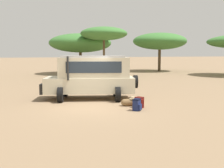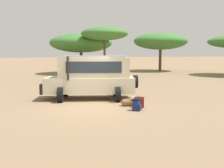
{
  "view_description": "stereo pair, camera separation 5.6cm",
  "coord_description": "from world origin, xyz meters",
  "px_view_note": "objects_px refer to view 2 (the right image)",
  "views": [
    {
      "loc": [
        -3.54,
        -11.77,
        2.57
      ],
      "look_at": [
        1.3,
        0.7,
        1.0
      ],
      "focal_mm": 42.0,
      "sensor_mm": 36.0,
      "label": 1
    },
    {
      "loc": [
        -3.49,
        -11.79,
        2.57
      ],
      "look_at": [
        1.3,
        0.7,
        1.0
      ],
      "focal_mm": 42.0,
      "sensor_mm": 36.0,
      "label": 2
    }
  ],
  "objects_px": {
    "acacia_tree_right_mid": "(104,34)",
    "acacia_tree_far_right": "(161,41)",
    "backpack_cluster_center": "(139,103)",
    "duffel_bag_low_black_case": "(131,102)",
    "backpack_beside_front_wheel": "(137,105)",
    "acacia_tree_centre_back": "(81,43)",
    "safari_vehicle": "(92,76)"
  },
  "relations": [
    {
      "from": "acacia_tree_right_mid",
      "to": "acacia_tree_far_right",
      "type": "distance_m",
      "value": 11.65
    },
    {
      "from": "safari_vehicle",
      "to": "backpack_beside_front_wheel",
      "type": "distance_m",
      "value": 3.97
    },
    {
      "from": "backpack_cluster_center",
      "to": "acacia_tree_centre_back",
      "type": "height_order",
      "value": "acacia_tree_centre_back"
    },
    {
      "from": "backpack_beside_front_wheel",
      "to": "duffel_bag_low_black_case",
      "type": "height_order",
      "value": "backpack_beside_front_wheel"
    },
    {
      "from": "safari_vehicle",
      "to": "acacia_tree_right_mid",
      "type": "xyz_separation_m",
      "value": [
        5.53,
        13.57,
        3.43
      ]
    },
    {
      "from": "backpack_cluster_center",
      "to": "acacia_tree_far_right",
      "type": "height_order",
      "value": "acacia_tree_far_right"
    },
    {
      "from": "safari_vehicle",
      "to": "duffel_bag_low_black_case",
      "type": "xyz_separation_m",
      "value": [
        1.2,
        -2.62,
        -1.11
      ]
    },
    {
      "from": "backpack_beside_front_wheel",
      "to": "acacia_tree_far_right",
      "type": "height_order",
      "value": "acacia_tree_far_right"
    },
    {
      "from": "backpack_beside_front_wheel",
      "to": "acacia_tree_right_mid",
      "type": "xyz_separation_m",
      "value": [
        4.53,
        17.26,
        4.46
      ]
    },
    {
      "from": "safari_vehicle",
      "to": "acacia_tree_far_right",
      "type": "distance_m",
      "value": 24.84
    },
    {
      "from": "acacia_tree_far_right",
      "to": "acacia_tree_right_mid",
      "type": "bearing_deg",
      "value": -153.01
    },
    {
      "from": "duffel_bag_low_black_case",
      "to": "acacia_tree_right_mid",
      "type": "height_order",
      "value": "acacia_tree_right_mid"
    },
    {
      "from": "duffel_bag_low_black_case",
      "to": "acacia_tree_centre_back",
      "type": "distance_m",
      "value": 21.58
    },
    {
      "from": "acacia_tree_centre_back",
      "to": "acacia_tree_right_mid",
      "type": "height_order",
      "value": "acacia_tree_right_mid"
    },
    {
      "from": "backpack_cluster_center",
      "to": "acacia_tree_centre_back",
      "type": "distance_m",
      "value": 22.1
    },
    {
      "from": "duffel_bag_low_black_case",
      "to": "acacia_tree_centre_back",
      "type": "xyz_separation_m",
      "value": [
        2.9,
        21.07,
        3.67
      ]
    },
    {
      "from": "backpack_beside_front_wheel",
      "to": "acacia_tree_far_right",
      "type": "distance_m",
      "value": 27.33
    },
    {
      "from": "duffel_bag_low_black_case",
      "to": "acacia_tree_centre_back",
      "type": "height_order",
      "value": "acacia_tree_centre_back"
    },
    {
      "from": "acacia_tree_right_mid",
      "to": "acacia_tree_far_right",
      "type": "xyz_separation_m",
      "value": [
        10.37,
        5.28,
        -0.44
      ]
    },
    {
      "from": "backpack_beside_front_wheel",
      "to": "duffel_bag_low_black_case",
      "type": "distance_m",
      "value": 1.1
    },
    {
      "from": "acacia_tree_far_right",
      "to": "backpack_cluster_center",
      "type": "bearing_deg",
      "value": -123.41
    },
    {
      "from": "backpack_cluster_center",
      "to": "duffel_bag_low_black_case",
      "type": "xyz_separation_m",
      "value": [
        -0.17,
        0.57,
        -0.07
      ]
    },
    {
      "from": "acacia_tree_centre_back",
      "to": "acacia_tree_far_right",
      "type": "bearing_deg",
      "value": 1.96
    },
    {
      "from": "acacia_tree_centre_back",
      "to": "backpack_beside_front_wheel",
      "type": "bearing_deg",
      "value": -97.97
    },
    {
      "from": "acacia_tree_right_mid",
      "to": "acacia_tree_far_right",
      "type": "bearing_deg",
      "value": 26.99
    },
    {
      "from": "backpack_cluster_center",
      "to": "acacia_tree_far_right",
      "type": "bearing_deg",
      "value": 56.59
    },
    {
      "from": "safari_vehicle",
      "to": "backpack_beside_front_wheel",
      "type": "bearing_deg",
      "value": -74.92
    },
    {
      "from": "backpack_beside_front_wheel",
      "to": "backpack_cluster_center",
      "type": "bearing_deg",
      "value": 53.84
    },
    {
      "from": "backpack_cluster_center",
      "to": "acacia_tree_right_mid",
      "type": "height_order",
      "value": "acacia_tree_right_mid"
    },
    {
      "from": "backpack_beside_front_wheel",
      "to": "backpack_cluster_center",
      "type": "distance_m",
      "value": 0.63
    },
    {
      "from": "duffel_bag_low_black_case",
      "to": "acacia_tree_centre_back",
      "type": "relative_size",
      "value": 0.12
    },
    {
      "from": "backpack_cluster_center",
      "to": "acacia_tree_right_mid",
      "type": "bearing_deg",
      "value": 76.04
    }
  ]
}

